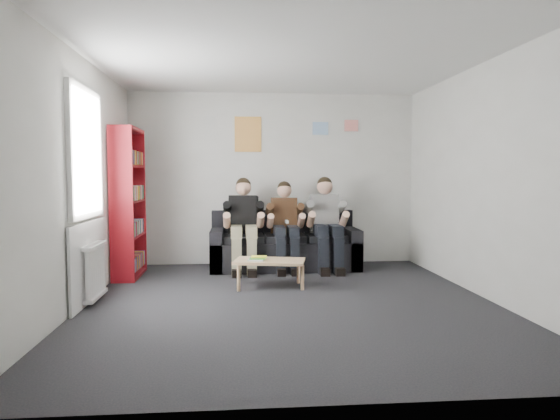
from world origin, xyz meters
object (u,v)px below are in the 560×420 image
(person_middle, at_px, (285,226))
(person_right, at_px, (327,224))
(person_left, at_px, (244,225))
(bookshelf, at_px, (129,203))
(sofa, at_px, (284,248))
(coffee_table, at_px, (270,263))

(person_middle, xyz_separation_m, person_right, (0.62, -0.00, 0.03))
(person_left, relative_size, person_middle, 1.04)
(bookshelf, height_order, person_left, bookshelf)
(sofa, height_order, person_middle, person_middle)
(bookshelf, bearing_deg, person_middle, 6.67)
(person_left, xyz_separation_m, person_middle, (0.62, 0.00, -0.02))
(coffee_table, bearing_deg, person_middle, 74.43)
(person_right, bearing_deg, person_left, -174.94)
(bookshelf, distance_m, person_right, 2.85)
(coffee_table, distance_m, person_right, 1.49)
(coffee_table, xyz_separation_m, person_right, (0.92, 1.10, 0.38))
(coffee_table, bearing_deg, bookshelf, 156.07)
(person_left, distance_m, person_middle, 0.62)
(bookshelf, height_order, person_right, bookshelf)
(sofa, distance_m, person_right, 0.75)
(person_middle, bearing_deg, person_right, 5.81)
(person_right, bearing_deg, person_middle, -175.23)
(sofa, distance_m, person_middle, 0.40)
(sofa, height_order, coffee_table, sofa)
(sofa, xyz_separation_m, person_right, (0.62, -0.20, 0.38))
(coffee_table, relative_size, person_left, 0.63)
(person_right, bearing_deg, coffee_table, -124.88)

